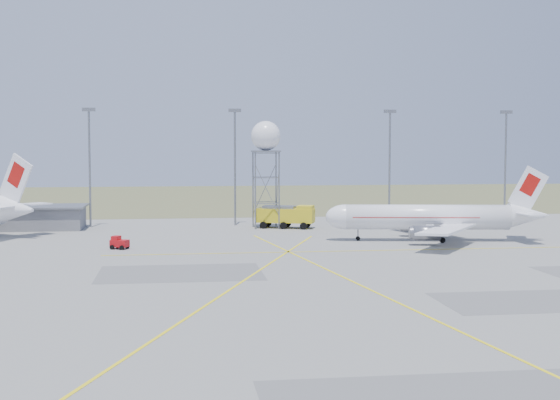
{
  "coord_description": "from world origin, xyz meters",
  "views": [
    {
      "loc": [
        -20.51,
        -70.88,
        14.04
      ],
      "look_at": [
        -5.52,
        40.0,
        6.21
      ],
      "focal_mm": 50.0,
      "sensor_mm": 36.0,
      "label": 1
    }
  ],
  "objects": [
    {
      "name": "mast_b",
      "position": [
        -10.0,
        66.0,
        12.07
      ],
      "size": [
        2.2,
        0.5,
        20.5
      ],
      "color": "slate",
      "rests_on": "ground"
    },
    {
      "name": "fire_truck",
      "position": [
        -1.63,
        59.8,
        1.87
      ],
      "size": [
        10.27,
        6.42,
        3.9
      ],
      "rotation": [
        0.0,
        0.0,
        -0.35
      ],
      "color": "yellow",
      "rests_on": "ground"
    },
    {
      "name": "baggage_tug",
      "position": [
        -28.08,
        36.19,
        0.68
      ],
      "size": [
        2.7,
        2.54,
        1.78
      ],
      "rotation": [
        0.0,
        0.0,
        -0.41
      ],
      "color": "#B80D12",
      "rests_on": "ground"
    },
    {
      "name": "ground",
      "position": [
        0.0,
        0.0,
        0.0
      ],
      "size": [
        400.0,
        400.0,
        0.0
      ],
      "primitive_type": "plane",
      "color": "gray",
      "rests_on": "ground"
    },
    {
      "name": "grass_strip",
      "position": [
        0.0,
        140.0,
        0.01
      ],
      "size": [
        400.0,
        120.0,
        0.03
      ],
      "primitive_type": "cube",
      "color": "#4F5F34",
      "rests_on": "ground"
    },
    {
      "name": "airliner_main",
      "position": [
        16.89,
        39.52,
        3.41
      ],
      "size": [
        32.66,
        31.42,
        11.13
      ],
      "rotation": [
        0.0,
        0.0,
        2.98
      ],
      "color": "white",
      "rests_on": "ground"
    },
    {
      "name": "radar_tower",
      "position": [
        -5.15,
        60.68,
        10.22
      ],
      "size": [
        5.03,
        5.03,
        18.21
      ],
      "color": "slate",
      "rests_on": "ground"
    },
    {
      "name": "mast_d",
      "position": [
        40.0,
        66.0,
        12.07
      ],
      "size": [
        2.2,
        0.5,
        20.5
      ],
      "color": "slate",
      "rests_on": "ground"
    },
    {
      "name": "mast_a",
      "position": [
        -35.0,
        66.0,
        12.07
      ],
      "size": [
        2.2,
        0.5,
        20.5
      ],
      "color": "slate",
      "rests_on": "ground"
    },
    {
      "name": "building_grey",
      "position": [
        -45.0,
        64.0,
        1.97
      ],
      "size": [
        19.0,
        10.0,
        3.9
      ],
      "color": "gray",
      "rests_on": "ground"
    },
    {
      "name": "mast_c",
      "position": [
        18.0,
        66.0,
        12.07
      ],
      "size": [
        2.2,
        0.5,
        20.5
      ],
      "color": "slate",
      "rests_on": "ground"
    }
  ]
}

